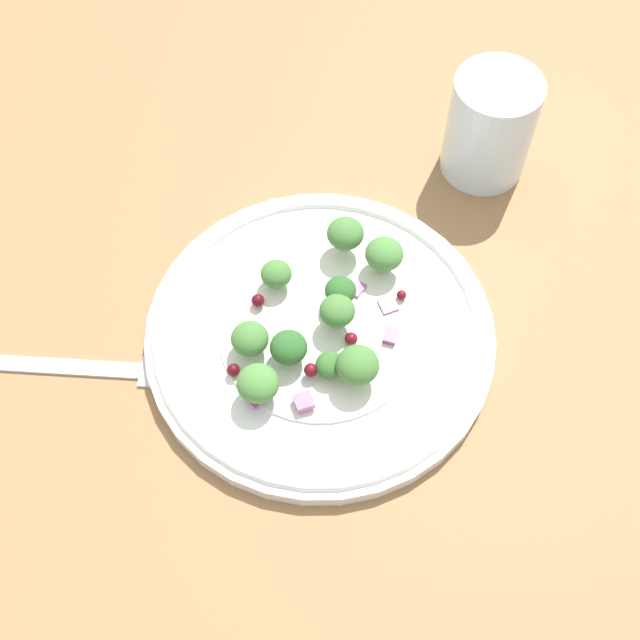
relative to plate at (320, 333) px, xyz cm
name	(u,v)px	position (x,y,z in cm)	size (l,w,h in cm)	color
ground_plane	(293,322)	(1.35, 2.54, -1.86)	(180.00, 180.00, 2.00)	olive
plate	(320,333)	(0.00, 0.00, 0.00)	(25.17, 25.17, 1.70)	white
dressing_pool	(320,330)	(0.00, 0.00, 0.44)	(14.60, 14.60, 0.20)	white
broccoli_floret_0	(340,291)	(2.46, -0.79, 2.28)	(2.25, 2.25, 2.28)	#9EC684
broccoli_floret_1	(264,386)	(-6.10, 2.09, 2.14)	(2.87, 2.87, 2.91)	#8EB77A
broccoli_floret_2	(250,339)	(-2.92, 4.19, 2.00)	(2.63, 2.63, 2.66)	#9EC684
broccoli_floret_3	(276,274)	(2.79, 4.13, 1.86)	(2.27, 2.27, 2.30)	#8EB77A
broccoli_floret_4	(345,234)	(7.17, 0.15, 2.57)	(2.75, 2.75, 2.79)	#8EB77A
broccoli_floret_5	(337,311)	(0.72, -1.04, 2.36)	(2.53, 2.53, 2.57)	#8EB77A
broccoli_floret_6	(358,366)	(-3.00, -3.52, 2.33)	(2.95, 2.95, 2.99)	#9EC684
broccoli_floret_7	(289,348)	(-2.83, 1.41, 2.00)	(2.60, 2.60, 2.63)	#9EC684
broccoli_floret_8	(330,365)	(-3.10, -1.62, 1.56)	(2.01, 2.01, 2.04)	#ADD18E
broccoli_floret_9	(384,255)	(6.40, -3.01, 2.28)	(2.81, 2.81, 2.85)	#ADD18E
cranberry_0	(258,300)	(0.71, 4.88, 1.15)	(0.95, 0.95, 0.95)	#4C0A14
cranberry_1	(402,295)	(4.21, -4.96, 0.95)	(0.72, 0.72, 0.72)	maroon
cranberry_2	(351,339)	(-0.39, -2.40, 1.02)	(0.92, 0.92, 0.92)	maroon
cranberry_3	(311,370)	(-3.73, -0.44, 1.36)	(0.96, 0.96, 0.96)	maroon
cranberry_4	(233,370)	(-5.04, 4.76, 0.97)	(0.91, 0.91, 0.91)	#4C0A14
onion_bit_0	(357,289)	(3.98, -1.68, 0.61)	(1.24, 0.92, 0.39)	#A35B93
onion_bit_1	(259,399)	(-6.68, 2.32, 1.02)	(1.04, 1.21, 0.39)	#934C84
onion_bit_2	(388,305)	(3.29, -4.21, 0.59)	(1.23, 1.30, 0.32)	#A35B93
onion_bit_3	(391,336)	(0.77, -5.02, 0.78)	(1.28, 0.92, 0.52)	#843D75
onion_bit_4	(304,402)	(-6.00, -0.61, 1.06)	(1.25, 1.19, 0.55)	#A35B93
fork	(78,367)	(-7.19, 15.90, -0.61)	(5.79, 18.55, 0.50)	silver
water_glass	(490,126)	(19.74, -8.17, 3.58)	(6.86, 6.86, 8.88)	silver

